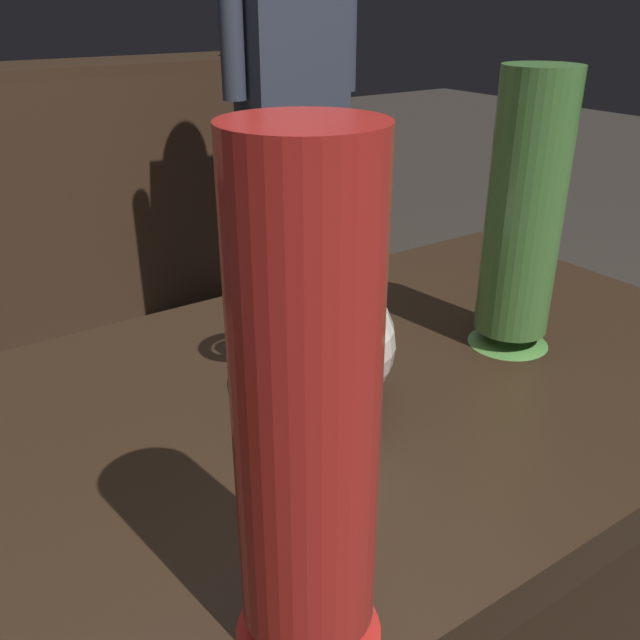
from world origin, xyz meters
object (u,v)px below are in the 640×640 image
vase_tall_behind (524,218)px  shelf_vase_far_right (234,41)px  visitor_near_right (292,66)px  vase_centerpiece (324,331)px  vase_left_accent (306,424)px

vase_tall_behind → shelf_vase_far_right: (0.76, 2.15, 0.08)m
visitor_near_right → vase_tall_behind: bearing=69.7°
vase_centerpiece → vase_tall_behind: size_ratio=0.84×
vase_tall_behind → shelf_vase_far_right: bearing=70.7°
vase_centerpiece → visitor_near_right: 1.58m
vase_centerpiece → vase_left_accent: vase_left_accent is taller
shelf_vase_far_right → visitor_near_right: bearing=-105.8°
vase_left_accent → shelf_vase_far_right: vase_left_accent is taller
shelf_vase_far_right → visitor_near_right: visitor_near_right is taller
vase_left_accent → vase_tall_behind: bearing=26.0°
vase_left_accent → vase_centerpiece: bearing=53.1°
vase_centerpiece → shelf_vase_far_right: vase_centerpiece is taller
vase_left_accent → shelf_vase_far_right: bearing=62.8°
vase_tall_behind → vase_centerpiece: bearing=177.0°
shelf_vase_far_right → vase_tall_behind: bearing=-109.3°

